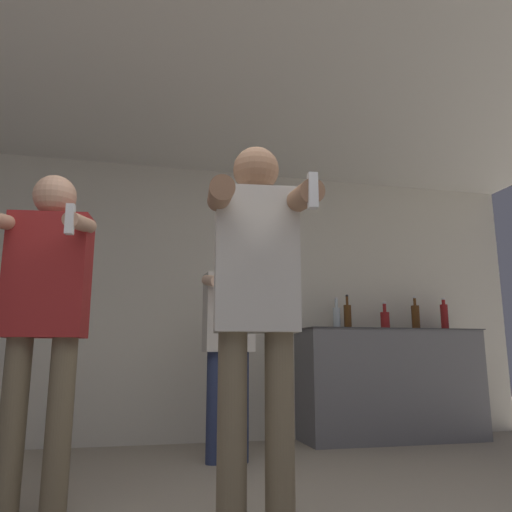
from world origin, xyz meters
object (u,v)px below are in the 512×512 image
object	(u,v)px
bottle_tall_gin	(348,316)
person_man_side	(45,305)
bottle_clear_vodka	(416,317)
person_spectator_back	(229,329)
bottle_short_whiskey	(444,316)
bottle_brown_liquor	(385,319)
bottle_dark_rum	(337,317)
person_woman_foreground	(257,294)

from	to	relation	value
bottle_tall_gin	person_man_side	bearing A→B (deg)	-144.39
bottle_clear_vodka	bottle_tall_gin	bearing A→B (deg)	180.00
bottle_clear_vodka	person_man_side	distance (m)	3.54
person_spectator_back	bottle_short_whiskey	bearing A→B (deg)	16.27
bottle_tall_gin	bottle_brown_liquor	distance (m)	0.39
bottle_tall_gin	bottle_dark_rum	size ratio (longest dim) A/B	1.09
bottle_brown_liquor	person_spectator_back	distance (m)	1.78
bottle_brown_liquor	person_woman_foreground	distance (m)	2.92
bottle_dark_rum	bottle_tall_gin	bearing A→B (deg)	-0.00
bottle_tall_gin	bottle_clear_vodka	bearing A→B (deg)	0.00
bottle_short_whiskey	bottle_dark_rum	size ratio (longest dim) A/B	1.09
bottle_tall_gin	person_spectator_back	bearing A→B (deg)	-152.01
bottle_dark_rum	person_woman_foreground	size ratio (longest dim) A/B	0.18
bottle_tall_gin	person_spectator_back	distance (m)	1.43
bottle_clear_vodka	person_man_side	size ratio (longest dim) A/B	0.19
person_man_side	person_woman_foreground	bearing A→B (deg)	-31.44
bottle_clear_vodka	person_man_side	bearing A→B (deg)	-151.13
bottle_clear_vodka	person_woman_foreground	bearing A→B (deg)	-132.95
person_man_side	person_spectator_back	distance (m)	1.54
person_spectator_back	person_woman_foreground	bearing A→B (deg)	-95.88
bottle_short_whiskey	person_woman_foreground	bearing A→B (deg)	-136.91
bottle_tall_gin	person_woman_foreground	distance (m)	2.70
bottle_dark_rum	person_woman_foreground	bearing A→B (deg)	-119.77
bottle_short_whiskey	bottle_brown_liquor	distance (m)	0.65
bottle_dark_rum	person_spectator_back	size ratio (longest dim) A/B	0.19
person_spectator_back	bottle_dark_rum	bearing A→B (deg)	30.23
bottle_clear_vodka	person_man_side	world-z (taller)	person_man_side
bottle_short_whiskey	person_spectator_back	size ratio (longest dim) A/B	0.21
bottle_short_whiskey	person_woman_foreground	distance (m)	3.36
bottle_tall_gin	bottle_brown_liquor	bearing A→B (deg)	0.00
bottle_short_whiskey	person_woman_foreground	xyz separation A→B (m)	(-2.46, -2.30, -0.12)
bottle_short_whiskey	bottle_dark_rum	xyz separation A→B (m)	(-1.14, 0.00, -0.02)
bottle_clear_vodka	bottle_dark_rum	size ratio (longest dim) A/B	1.10
bottle_brown_liquor	person_woman_foreground	world-z (taller)	person_woman_foreground
bottle_tall_gin	bottle_short_whiskey	xyz separation A→B (m)	(1.03, 0.00, 0.02)
bottle_clear_vodka	bottle_dark_rum	bearing A→B (deg)	180.00
bottle_dark_rum	person_man_side	size ratio (longest dim) A/B	0.18
bottle_tall_gin	person_woman_foreground	size ratio (longest dim) A/B	0.19
bottle_dark_rum	person_woman_foreground	distance (m)	2.65
bottle_tall_gin	bottle_brown_liquor	world-z (taller)	bottle_tall_gin
person_woman_foreground	bottle_tall_gin	bearing A→B (deg)	58.20
bottle_brown_liquor	person_man_side	world-z (taller)	person_man_side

